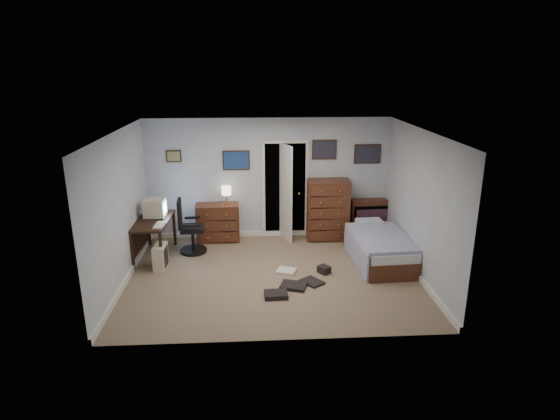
% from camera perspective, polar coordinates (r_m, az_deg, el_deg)
% --- Properties ---
extents(floor, '(5.00, 4.00, 0.02)m').
position_cam_1_polar(floor, '(8.23, -0.87, -8.04)').
color(floor, '#826F59').
rests_on(floor, ground).
extents(computer_desk, '(0.64, 1.31, 0.74)m').
position_cam_1_polar(computer_desk, '(9.13, -15.69, -2.17)').
color(computer_desk, black).
rests_on(computer_desk, floor).
extents(crt_monitor, '(0.40, 0.37, 0.36)m').
position_cam_1_polar(crt_monitor, '(9.13, -15.01, 0.24)').
color(crt_monitor, beige).
rests_on(crt_monitor, computer_desk).
extents(keyboard, '(0.16, 0.40, 0.02)m').
position_cam_1_polar(keyboard, '(8.69, -14.53, -1.79)').
color(keyboard, beige).
rests_on(keyboard, computer_desk).
extents(pc_tower, '(0.22, 0.42, 0.45)m').
position_cam_1_polar(pc_tower, '(8.68, -14.36, -5.54)').
color(pc_tower, beige).
rests_on(pc_tower, floor).
extents(office_chair, '(0.56, 0.56, 1.07)m').
position_cam_1_polar(office_chair, '(9.21, -11.00, -2.67)').
color(office_chair, black).
rests_on(office_chair, floor).
extents(media_stack, '(0.17, 0.17, 0.86)m').
position_cam_1_polar(media_stack, '(10.24, -14.53, -0.77)').
color(media_stack, maroon).
rests_on(media_stack, floor).
extents(low_dresser, '(0.90, 0.49, 0.78)m').
position_cam_1_polar(low_dresser, '(9.75, -7.60, -1.52)').
color(low_dresser, '#582C1B').
rests_on(low_dresser, floor).
extents(table_lamp, '(0.21, 0.21, 0.38)m').
position_cam_1_polar(table_lamp, '(9.54, -6.56, 2.29)').
color(table_lamp, gold).
rests_on(table_lamp, low_dresser).
extents(doorway, '(0.96, 1.12, 2.05)m').
position_cam_1_polar(doorway, '(10.04, 0.49, 2.86)').
color(doorway, black).
rests_on(doorway, floor).
extents(tall_dresser, '(0.88, 0.55, 1.26)m').
position_cam_1_polar(tall_dresser, '(9.75, 5.85, 0.03)').
color(tall_dresser, '#582C1B').
rests_on(tall_dresser, floor).
extents(headboard_bookcase, '(0.90, 0.27, 0.80)m').
position_cam_1_polar(headboard_bookcase, '(10.11, 11.08, -0.79)').
color(headboard_bookcase, '#582C1B').
rests_on(headboard_bookcase, floor).
extents(bed, '(1.06, 1.84, 0.59)m').
position_cam_1_polar(bed, '(8.87, 11.95, -4.49)').
color(bed, '#582C1B').
rests_on(bed, floor).
extents(wall_posters, '(4.38, 0.04, 0.60)m').
position_cam_1_polar(wall_posters, '(9.61, 1.95, 6.73)').
color(wall_posters, '#331E11').
rests_on(wall_posters, floor).
extents(floor_clutter, '(1.21, 1.23, 0.13)m').
position_cam_1_polar(floor_clutter, '(7.91, 1.90, -8.82)').
color(floor_clutter, black).
rests_on(floor_clutter, floor).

